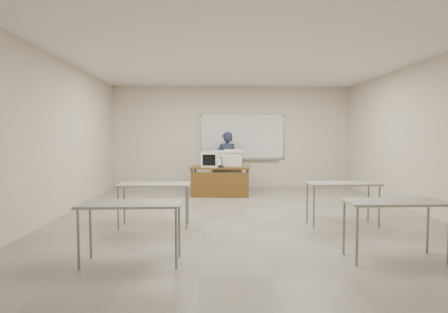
{
  "coord_description": "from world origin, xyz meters",
  "views": [
    {
      "loc": [
        -0.66,
        -6.34,
        1.51
      ],
      "look_at": [
        -0.32,
        2.2,
        1.03
      ],
      "focal_mm": 28.0,
      "sensor_mm": 36.0,
      "label": 1
    }
  ],
  "objects_px": {
    "mouse": "(229,166)",
    "keyboard": "(233,150)",
    "laptop": "(217,165)",
    "crt_monitor": "(211,159)",
    "whiteboard": "(243,138)",
    "instructor_desk": "(221,174)",
    "podium": "(228,172)",
    "presenter": "(227,161)"
  },
  "relations": [
    {
      "from": "keyboard",
      "to": "whiteboard",
      "type": "bearing_deg",
      "value": 84.08
    },
    {
      "from": "whiteboard",
      "to": "mouse",
      "type": "relative_size",
      "value": 25.27
    },
    {
      "from": "mouse",
      "to": "crt_monitor",
      "type": "bearing_deg",
      "value": 158.79
    },
    {
      "from": "presenter",
      "to": "laptop",
      "type": "bearing_deg",
      "value": 69.57
    },
    {
      "from": "mouse",
      "to": "keyboard",
      "type": "bearing_deg",
      "value": 64.37
    },
    {
      "from": "podium",
      "to": "crt_monitor",
      "type": "distance_m",
      "value": 0.73
    },
    {
      "from": "podium",
      "to": "presenter",
      "type": "relative_size",
      "value": 0.69
    },
    {
      "from": "instructor_desk",
      "to": "crt_monitor",
      "type": "xyz_separation_m",
      "value": [
        -0.25,
        -0.01,
        0.38
      ]
    },
    {
      "from": "laptop",
      "to": "crt_monitor",
      "type": "bearing_deg",
      "value": 165.92
    },
    {
      "from": "whiteboard",
      "to": "instructor_desk",
      "type": "xyz_separation_m",
      "value": [
        -0.7,
        -1.48,
        -0.93
      ]
    },
    {
      "from": "mouse",
      "to": "keyboard",
      "type": "height_order",
      "value": "keyboard"
    },
    {
      "from": "podium",
      "to": "instructor_desk",
      "type": "bearing_deg",
      "value": -109.09
    },
    {
      "from": "crt_monitor",
      "to": "mouse",
      "type": "xyz_separation_m",
      "value": [
        0.45,
        -0.08,
        -0.17
      ]
    },
    {
      "from": "instructor_desk",
      "to": "keyboard",
      "type": "xyz_separation_m",
      "value": [
        0.35,
        0.52,
        0.6
      ]
    },
    {
      "from": "whiteboard",
      "to": "podium",
      "type": "bearing_deg",
      "value": -115.62
    },
    {
      "from": "whiteboard",
      "to": "podium",
      "type": "distance_m",
      "value": 1.47
    },
    {
      "from": "instructor_desk",
      "to": "laptop",
      "type": "distance_m",
      "value": 0.27
    },
    {
      "from": "whiteboard",
      "to": "instructor_desk",
      "type": "height_order",
      "value": "whiteboard"
    },
    {
      "from": "whiteboard",
      "to": "laptop",
      "type": "relative_size",
      "value": 7.56
    },
    {
      "from": "mouse",
      "to": "instructor_desk",
      "type": "bearing_deg",
      "value": 144.56
    },
    {
      "from": "presenter",
      "to": "keyboard",
      "type": "bearing_deg",
      "value": 101.47
    },
    {
      "from": "crt_monitor",
      "to": "mouse",
      "type": "distance_m",
      "value": 0.49
    },
    {
      "from": "keyboard",
      "to": "presenter",
      "type": "xyz_separation_m",
      "value": [
        -0.14,
        0.51,
        -0.33
      ]
    },
    {
      "from": "laptop",
      "to": "keyboard",
      "type": "height_order",
      "value": "keyboard"
    },
    {
      "from": "keyboard",
      "to": "crt_monitor",
      "type": "bearing_deg",
      "value": -124.48
    },
    {
      "from": "whiteboard",
      "to": "instructor_desk",
      "type": "relative_size",
      "value": 1.64
    },
    {
      "from": "crt_monitor",
      "to": "laptop",
      "type": "height_order",
      "value": "crt_monitor"
    },
    {
      "from": "whiteboard",
      "to": "crt_monitor",
      "type": "xyz_separation_m",
      "value": [
        -0.95,
        -1.49,
        -0.54
      ]
    },
    {
      "from": "laptop",
      "to": "presenter",
      "type": "relative_size",
      "value": 0.2
    },
    {
      "from": "whiteboard",
      "to": "mouse",
      "type": "distance_m",
      "value": 1.79
    },
    {
      "from": "instructor_desk",
      "to": "crt_monitor",
      "type": "height_order",
      "value": "crt_monitor"
    },
    {
      "from": "whiteboard",
      "to": "keyboard",
      "type": "xyz_separation_m",
      "value": [
        -0.35,
        -0.96,
        -0.32
      ]
    },
    {
      "from": "podium",
      "to": "mouse",
      "type": "bearing_deg",
      "value": -84.52
    },
    {
      "from": "crt_monitor",
      "to": "podium",
      "type": "bearing_deg",
      "value": 54.08
    },
    {
      "from": "crt_monitor",
      "to": "laptop",
      "type": "xyz_separation_m",
      "value": [
        0.15,
        0.0,
        -0.13
      ]
    },
    {
      "from": "whiteboard",
      "to": "crt_monitor",
      "type": "height_order",
      "value": "whiteboard"
    },
    {
      "from": "mouse",
      "to": "keyboard",
      "type": "distance_m",
      "value": 0.73
    },
    {
      "from": "laptop",
      "to": "mouse",
      "type": "height_order",
      "value": "laptop"
    },
    {
      "from": "keyboard",
      "to": "presenter",
      "type": "height_order",
      "value": "presenter"
    },
    {
      "from": "presenter",
      "to": "whiteboard",
      "type": "bearing_deg",
      "value": -141.19
    },
    {
      "from": "podium",
      "to": "crt_monitor",
      "type": "xyz_separation_m",
      "value": [
        -0.45,
        -0.45,
        0.37
      ]
    },
    {
      "from": "mouse",
      "to": "keyboard",
      "type": "relative_size",
      "value": 0.21
    }
  ]
}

